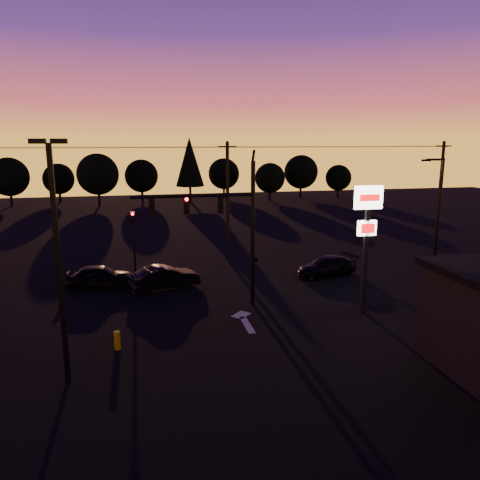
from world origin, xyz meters
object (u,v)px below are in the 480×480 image
at_px(car_left, 100,276).
at_px(car_mid, 165,277).
at_px(pylon_sign, 367,222).
at_px(bollard, 117,340).
at_px(parking_lot_light, 57,248).
at_px(streetlight, 437,215).
at_px(traffic_signal_mast, 224,219).
at_px(secondary_signal, 133,234).
at_px(car_right, 327,266).

distance_m(car_left, car_mid, 4.14).
relative_size(pylon_sign, car_mid, 1.57).
relative_size(bollard, car_left, 0.21).
bearing_deg(car_left, parking_lot_light, -179.97).
bearing_deg(streetlight, traffic_signal_mast, -173.86).
height_order(bollard, car_left, car_left).
distance_m(secondary_signal, car_mid, 4.59).
bearing_deg(secondary_signal, traffic_signal_mast, -56.81).
bearing_deg(streetlight, parking_lot_light, -158.35).
relative_size(traffic_signal_mast, bollard, 10.18).
relative_size(streetlight, car_mid, 1.85).
bearing_deg(streetlight, car_right, 154.29).
relative_size(streetlight, car_right, 1.82).
relative_size(parking_lot_light, car_left, 2.24).
relative_size(parking_lot_light, car_right, 2.07).
xyz_separation_m(car_left, car_right, (14.98, -0.67, -0.06)).
height_order(secondary_signal, bollard, secondary_signal).
height_order(pylon_sign, bollard, pylon_sign).
height_order(traffic_signal_mast, car_left, traffic_signal_mast).
distance_m(streetlight, car_mid, 17.66).
bearing_deg(car_right, pylon_sign, -23.84).
xyz_separation_m(secondary_signal, pylon_sign, (12.00, -9.99, 2.05)).
distance_m(traffic_signal_mast, car_right, 10.05).
height_order(parking_lot_light, bollard, parking_lot_light).
bearing_deg(car_left, secondary_signal, -40.25).
distance_m(car_mid, car_right, 11.04).
xyz_separation_m(streetlight, car_mid, (-17.10, 2.35, -3.71)).
relative_size(traffic_signal_mast, car_mid, 1.98).
xyz_separation_m(streetlight, car_left, (-21.05, 3.60, -3.72)).
bearing_deg(secondary_signal, pylon_sign, -39.77).
xyz_separation_m(parking_lot_light, bollard, (1.75, 2.51, -4.85)).
relative_size(traffic_signal_mast, car_left, 2.10).
height_order(secondary_signal, streetlight, streetlight).
bearing_deg(traffic_signal_mast, car_left, 144.06).
bearing_deg(secondary_signal, streetlight, -17.56).
relative_size(car_left, car_right, 0.93).
bearing_deg(car_left, streetlight, -97.99).
xyz_separation_m(pylon_sign, streetlight, (6.91, 4.00, -0.49)).
distance_m(traffic_signal_mast, secondary_signal, 9.19).
height_order(traffic_signal_mast, bollard, traffic_signal_mast).
relative_size(secondary_signal, car_mid, 1.00).
bearing_deg(streetlight, car_left, 170.30).
distance_m(secondary_signal, car_left, 3.87).
relative_size(traffic_signal_mast, secondary_signal, 1.97).
bearing_deg(secondary_signal, bollard, -93.58).
relative_size(pylon_sign, car_left, 1.66).
bearing_deg(car_right, streetlight, 47.29).
bearing_deg(pylon_sign, streetlight, 30.08).
distance_m(pylon_sign, car_right, 8.18).
xyz_separation_m(secondary_signal, bollard, (-0.75, -11.98, -2.44)).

